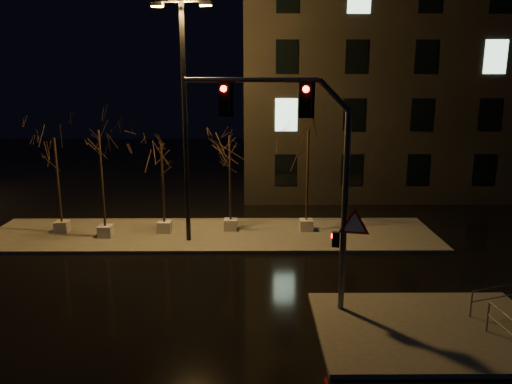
{
  "coord_description": "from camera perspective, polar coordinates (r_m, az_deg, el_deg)",
  "views": [
    {
      "loc": [
        1.99,
        -17.55,
        7.76
      ],
      "look_at": [
        2.15,
        3.61,
        2.8
      ],
      "focal_mm": 35.0,
      "sensor_mm": 36.0,
      "label": 1
    }
  ],
  "objects": [
    {
      "name": "guard_rail_a",
      "position": [
        18.44,
        25.82,
        -10.57
      ],
      "size": [
        1.99,
        0.71,
        0.91
      ],
      "rotation": [
        0.0,
        0.0,
        0.33
      ],
      "color": "#525559",
      "rests_on": "sidewalk_corner"
    },
    {
      "name": "traffic_signal_mast",
      "position": [
        15.96,
        5.91,
        3.55
      ],
      "size": [
        6.03,
        1.54,
        7.55
      ],
      "rotation": [
        0.0,
        0.0,
        -0.23
      ],
      "color": "#525559",
      "rests_on": "sidewalk_corner"
    },
    {
      "name": "tree_3",
      "position": [
        24.45,
        -3.01,
        4.01
      ],
      "size": [
        1.8,
        1.8,
        4.9
      ],
      "color": "#A7A39B",
      "rests_on": "median"
    },
    {
      "name": "guard_rail_b",
      "position": [
        16.21,
        26.87,
        -13.77
      ],
      "size": [
        0.22,
        2.11,
        1.0
      ],
      "rotation": [
        0.0,
        0.0,
        1.65
      ],
      "color": "#525559",
      "rests_on": "sidewalk_corner"
    },
    {
      "name": "sidewalk_corner",
      "position": [
        16.94,
        19.25,
        -14.58
      ],
      "size": [
        7.0,
        5.0,
        0.15
      ],
      "primitive_type": "cube",
      "color": "#494741",
      "rests_on": "ground"
    },
    {
      "name": "building",
      "position": [
        37.53,
        18.65,
        12.12
      ],
      "size": [
        25.0,
        12.0,
        15.0
      ],
      "primitive_type": "cube",
      "color": "black",
      "rests_on": "ground"
    },
    {
      "name": "ground",
      "position": [
        19.29,
        -6.43,
        -10.61
      ],
      "size": [
        90.0,
        90.0,
        0.0
      ],
      "primitive_type": "plane",
      "color": "black",
      "rests_on": "ground"
    },
    {
      "name": "tree_4",
      "position": [
        24.45,
        5.96,
        4.46
      ],
      "size": [
        1.8,
        1.8,
        5.18
      ],
      "color": "#A7A39B",
      "rests_on": "median"
    },
    {
      "name": "streetlight_main",
      "position": [
        22.8,
        -8.18,
        9.52
      ],
      "size": [
        2.69,
        0.7,
        10.75
      ],
      "rotation": [
        0.0,
        0.0,
        -0.15
      ],
      "color": "black",
      "rests_on": "median"
    },
    {
      "name": "tree_0",
      "position": [
        25.94,
        -21.89,
        3.49
      ],
      "size": [
        1.8,
        1.8,
        4.83
      ],
      "color": "#A7A39B",
      "rests_on": "median"
    },
    {
      "name": "tree_1",
      "position": [
        24.41,
        -17.39,
        4.09
      ],
      "size": [
        1.8,
        1.8,
        5.27
      ],
      "color": "#A7A39B",
      "rests_on": "median"
    },
    {
      "name": "tree_2",
      "position": [
        24.5,
        -10.7,
        3.18
      ],
      "size": [
        1.8,
        1.8,
        4.54
      ],
      "color": "#A7A39B",
      "rests_on": "median"
    },
    {
      "name": "median",
      "position": [
        24.85,
        -5.03,
        -4.87
      ],
      "size": [
        22.0,
        5.0,
        0.15
      ],
      "primitive_type": "cube",
      "color": "#494741",
      "rests_on": "ground"
    }
  ]
}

